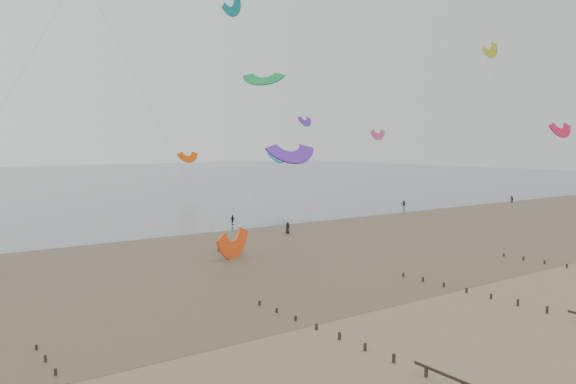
{
  "coord_description": "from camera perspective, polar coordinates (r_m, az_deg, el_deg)",
  "views": [
    {
      "loc": [
        -39.7,
        -27.99,
        13.95
      ],
      "look_at": [
        0.53,
        28.0,
        8.0
      ],
      "focal_mm": 35.0,
      "sensor_mm": 36.0,
      "label": 1
    }
  ],
  "objects": [
    {
      "name": "grounded_kite",
      "position": [
        69.77,
        -5.46,
        -6.62
      ],
      "size": [
        8.56,
        8.14,
        3.72
      ],
      "primitive_type": null,
      "rotation": [
        1.54,
        0.0,
        0.59
      ],
      "color": "#FF4710",
      "rests_on": "ground"
    },
    {
      "name": "ground",
      "position": [
        50.54,
        18.72,
        -11.36
      ],
      "size": [
        500.0,
        500.0,
        0.0
      ],
      "primitive_type": "plane",
      "color": "brown",
      "rests_on": "ground"
    },
    {
      "name": "kites_airborne",
      "position": [
        115.97,
        -22.72,
        8.24
      ],
      "size": [
        235.14,
        116.88,
        41.71
      ],
      "color": "#501FA2",
      "rests_on": "ground"
    },
    {
      "name": "sea_and_shore",
      "position": [
        73.19,
        -5.9,
        -6.08
      ],
      "size": [
        500.0,
        665.0,
        0.03
      ],
      "color": "#475654",
      "rests_on": "ground"
    },
    {
      "name": "kitesurfers",
      "position": [
        98.46,
        3.75,
        -2.73
      ],
      "size": [
        153.04,
        22.14,
        1.77
      ],
      "color": "black",
      "rests_on": "ground"
    }
  ]
}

